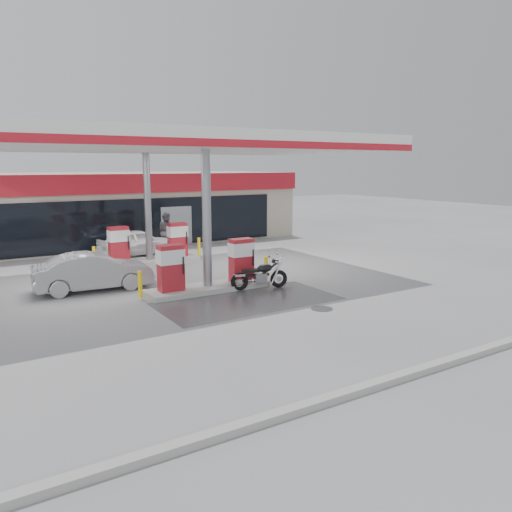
{
  "coord_description": "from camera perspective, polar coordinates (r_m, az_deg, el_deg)",
  "views": [
    {
      "loc": [
        -7.73,
        -13.76,
        4.46
      ],
      "look_at": [
        1.65,
        1.37,
        1.2
      ],
      "focal_mm": 35.0,
      "sensor_mm": 36.0,
      "label": 1
    }
  ],
  "objects": [
    {
      "name": "ground",
      "position": [
        16.4,
        -2.4,
        -5.41
      ],
      "size": [
        90.0,
        90.0,
        0.0
      ],
      "primitive_type": "plane",
      "color": "gray",
      "rests_on": "ground"
    },
    {
      "name": "canopy",
      "position": [
        20.31,
        -9.64,
        12.52
      ],
      "size": [
        16.0,
        10.02,
        5.51
      ],
      "color": "silver",
      "rests_on": "ground"
    },
    {
      "name": "pump_island_near",
      "position": [
        17.95,
        -5.56,
        -1.73
      ],
      "size": [
        5.14,
        1.3,
        1.78
      ],
      "color": "#9E9E99",
      "rests_on": "ground"
    },
    {
      "name": "wet_patch",
      "position": [
        16.64,
        -0.89,
        -5.17
      ],
      "size": [
        6.0,
        3.0,
        0.0
      ],
      "primitive_type": "cube",
      "color": "#4C4C4F",
      "rests_on": "ground"
    },
    {
      "name": "store_building",
      "position": [
        30.78,
        -17.23,
        5.34
      ],
      "size": [
        22.0,
        8.22,
        4.0
      ],
      "color": "#B5AB98",
      "rests_on": "ground"
    },
    {
      "name": "attendant",
      "position": [
        26.58,
        -10.15,
        2.77
      ],
      "size": [
        0.81,
        1.02,
        2.03
      ],
      "primitive_type": "imported",
      "rotation": [
        0.0,
        0.0,
        1.61
      ],
      "color": "#5D5C61",
      "rests_on": "ground"
    },
    {
      "name": "kerb",
      "position": [
        11.17,
        16.06,
        -13.17
      ],
      "size": [
        28.0,
        0.25,
        0.15
      ],
      "primitive_type": "cube",
      "color": "gray",
      "rests_on": "ground"
    },
    {
      "name": "sedan_white",
      "position": [
        25.51,
        -13.4,
        1.54
      ],
      "size": [
        4.11,
        2.13,
        1.34
      ],
      "primitive_type": "imported",
      "rotation": [
        0.0,
        0.0,
        1.72
      ],
      "color": "white",
      "rests_on": "ground"
    },
    {
      "name": "hatchback_silver",
      "position": [
        18.84,
        -18.07,
        -1.72
      ],
      "size": [
        4.23,
        1.78,
        1.36
      ],
      "primitive_type": "imported",
      "rotation": [
        0.0,
        0.0,
        1.49
      ],
      "color": "#919298",
      "rests_on": "ground"
    },
    {
      "name": "parked_motorcycle",
      "position": [
        18.13,
        0.5,
        -2.26
      ],
      "size": [
        2.14,
        0.96,
        1.11
      ],
      "rotation": [
        0.0,
        0.0,
        -0.23
      ],
      "color": "black",
      "rests_on": "ground"
    },
    {
      "name": "pump_island_far",
      "position": [
        23.39,
        -12.09,
        0.92
      ],
      "size": [
        5.14,
        1.3,
        1.78
      ],
      "color": "#9E9E99",
      "rests_on": "ground"
    },
    {
      "name": "drain_cover",
      "position": [
        15.9,
        7.53,
        -5.99
      ],
      "size": [
        0.7,
        0.7,
        0.01
      ],
      "primitive_type": "cylinder",
      "color": "#38383A",
      "rests_on": "ground"
    }
  ]
}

